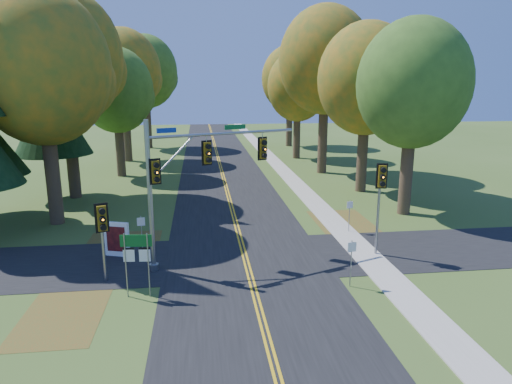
{
  "coord_description": "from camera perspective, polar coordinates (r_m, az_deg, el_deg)",
  "views": [
    {
      "loc": [
        -2.13,
        -19.66,
        8.62
      ],
      "look_at": [
        0.67,
        2.87,
        3.2
      ],
      "focal_mm": 32.0,
      "sensor_mm": 36.0,
      "label": 1
    }
  ],
  "objects": [
    {
      "name": "tree_e_b",
      "position": [
        37.59,
        13.69,
        13.49
      ],
      "size": [
        7.6,
        7.6,
        13.33
      ],
      "color": "#38281C",
      "rests_on": "ground"
    },
    {
      "name": "tree_w_b",
      "position": [
        37.25,
        -22.83,
        15.11
      ],
      "size": [
        8.6,
        8.6,
        15.38
      ],
      "color": "#38281C",
      "rests_on": "ground"
    },
    {
      "name": "info_kiosk",
      "position": [
        24.32,
        -16.99,
        -5.69
      ],
      "size": [
        1.29,
        0.58,
        1.8
      ],
      "rotation": [
        0.0,
        0.0,
        -0.32
      ],
      "color": "white",
      "rests_on": "ground"
    },
    {
      "name": "road_cross",
      "position": [
        23.41,
        -1.38,
        -8.16
      ],
      "size": [
        60.0,
        6.0,
        0.02
      ],
      "primitive_type": "cube",
      "color": "black",
      "rests_on": "ground"
    },
    {
      "name": "ped_signal_pole",
      "position": [
        20.76,
        -18.68,
        -3.81
      ],
      "size": [
        0.55,
        0.67,
        3.66
      ],
      "rotation": [
        0.0,
        0.0,
        0.35
      ],
      "color": "gray",
      "rests_on": "ground"
    },
    {
      "name": "ground",
      "position": [
        21.57,
        -0.85,
        -10.13
      ],
      "size": [
        160.0,
        160.0,
        0.0
      ],
      "primitive_type": "plane",
      "color": "#38521D",
      "rests_on": "ground"
    },
    {
      "name": "reg_sign_e_south",
      "position": [
        20.13,
        11.85,
        -7.74
      ],
      "size": [
        0.4,
        0.09,
        2.11
      ],
      "rotation": [
        0.0,
        0.0,
        0.16
      ],
      "color": "gray",
      "rests_on": "ground"
    },
    {
      "name": "leaf_patch_e",
      "position": [
        28.5,
        11.56,
        -4.44
      ],
      "size": [
        3.5,
        8.0,
        0.0
      ],
      "primitive_type": "cube",
      "color": "brown",
      "rests_on": "ground"
    },
    {
      "name": "road_main",
      "position": [
        21.57,
        -0.85,
        -10.1
      ],
      "size": [
        8.0,
        160.0,
        0.02
      ],
      "primitive_type": "cube",
      "color": "black",
      "rests_on": "ground"
    },
    {
      "name": "tree_w_c",
      "position": [
        44.75,
        -17.0,
        12.0
      ],
      "size": [
        6.8,
        6.8,
        11.91
      ],
      "color": "#38281C",
      "rests_on": "ground"
    },
    {
      "name": "reg_sign_w",
      "position": [
        23.94,
        -14.13,
        -4.47
      ],
      "size": [
        0.4,
        0.08,
        2.09
      ],
      "rotation": [
        0.0,
        0.0,
        0.12
      ],
      "color": "gray",
      "rests_on": "ground"
    },
    {
      "name": "tree_w_a",
      "position": [
        30.42,
        -25.07,
        13.84
      ],
      "size": [
        8.0,
        8.0,
        14.15
      ],
      "color": "#38281C",
      "rests_on": "ground"
    },
    {
      "name": "pine_c",
      "position": [
        37.29,
        -24.8,
        13.89
      ],
      "size": [
        5.6,
        5.6,
        20.56
      ],
      "color": "#38281C",
      "rests_on": "ground"
    },
    {
      "name": "east_signal_pole",
      "position": [
        23.37,
        15.34,
        0.68
      ],
      "size": [
        0.56,
        0.65,
        4.82
      ],
      "rotation": [
        0.0,
        0.0,
        -0.14
      ],
      "color": "gray",
      "rests_on": "ground"
    },
    {
      "name": "leaf_patch_w_far",
      "position": [
        19.51,
        -22.96,
        -13.92
      ],
      "size": [
        3.0,
        5.0,
        0.0
      ],
      "primitive_type": "cube",
      "color": "brown",
      "rests_on": "ground"
    },
    {
      "name": "centerline_right",
      "position": [
        21.57,
        -0.58,
        -10.05
      ],
      "size": [
        0.1,
        160.0,
        0.01
      ],
      "primitive_type": "cube",
      "color": "gold",
      "rests_on": "road_main"
    },
    {
      "name": "centerline_left",
      "position": [
        21.55,
        -1.11,
        -10.08
      ],
      "size": [
        0.1,
        160.0,
        0.01
      ],
      "primitive_type": "cube",
      "color": "gold",
      "rests_on": "road_main"
    },
    {
      "name": "tree_w_d",
      "position": [
        53.46,
        -16.19,
        14.16
      ],
      "size": [
        8.2,
        8.2,
        14.56
      ],
      "color": "#38281C",
      "rests_on": "ground"
    },
    {
      "name": "tree_e_d",
      "position": [
        53.75,
        5.29,
        12.97
      ],
      "size": [
        7.0,
        7.0,
        12.32
      ],
      "color": "#38281C",
      "rests_on": "ground"
    },
    {
      "name": "tree_e_a",
      "position": [
        31.56,
        19.11,
        12.55
      ],
      "size": [
        7.2,
        7.2,
        12.73
      ],
      "color": "#38281C",
      "rests_on": "ground"
    },
    {
      "name": "tree_e_e",
      "position": [
        64.48,
        4.31,
        13.9
      ],
      "size": [
        7.8,
        7.8,
        13.74
      ],
      "color": "#38281C",
      "rests_on": "ground"
    },
    {
      "name": "sidewalk_east",
      "position": [
        23.01,
        14.88,
        -8.96
      ],
      "size": [
        1.6,
        160.0,
        0.06
      ],
      "primitive_type": "cube",
      "color": "#9E998E",
      "rests_on": "ground"
    },
    {
      "name": "leaf_patch_w_near",
      "position": [
        25.56,
        -16.62,
        -6.86
      ],
      "size": [
        4.0,
        6.0,
        0.0
      ],
      "primitive_type": "cube",
      "color": "brown",
      "rests_on": "ground"
    },
    {
      "name": "tree_w_e",
      "position": [
        64.12,
        -13.6,
        14.37
      ],
      "size": [
        8.4,
        8.4,
        14.97
      ],
      "color": "#38281C",
      "rests_on": "ground"
    },
    {
      "name": "tree_e_c",
      "position": [
        45.03,
        8.73,
        15.88
      ],
      "size": [
        8.8,
        8.8,
        15.79
      ],
      "color": "#38281C",
      "rests_on": "ground"
    },
    {
      "name": "traffic_mast",
      "position": [
        21.66,
        -8.3,
        2.47
      ],
      "size": [
        7.31,
        3.22,
        7.08
      ],
      "rotation": [
        0.0,
        0.0,
        0.37
      ],
      "color": "gray",
      "rests_on": "ground"
    },
    {
      "name": "route_sign_cluster",
      "position": [
        19.29,
        -14.71,
        -7.3
      ],
      "size": [
        1.28,
        0.17,
        2.75
      ],
      "rotation": [
        0.0,
        0.0,
        -0.09
      ],
      "color": "gray",
      "rests_on": "ground"
    },
    {
      "name": "reg_sign_e_north",
      "position": [
        27.38,
        11.61,
        -2.28
      ],
      "size": [
        0.37,
        0.09,
        1.96
      ],
      "rotation": [
        0.0,
        0.0,
        0.16
      ],
      "color": "gray",
      "rests_on": "ground"
    }
  ]
}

